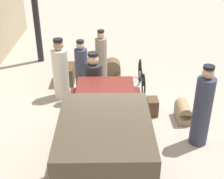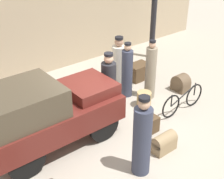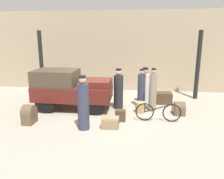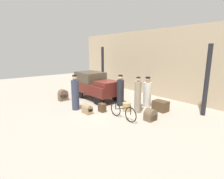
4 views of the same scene
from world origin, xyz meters
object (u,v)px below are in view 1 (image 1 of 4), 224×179
wicker_basket (112,92)px  porter_carrying_trunk (82,73)px  porter_standing_middle (202,109)px  truck (105,139)px  porter_lifting_near_truck (94,90)px  trunk_wicker_pale (66,74)px  trunk_barrel_dark (112,68)px  trunk_umber_medium (152,106)px  bicycle (142,78)px  conductor_in_dark_uniform (61,72)px  suitcase_tan_flat (183,112)px  porter_with_bicycle (101,64)px

wicker_basket → porter_carrying_trunk: bearing=87.7°
porter_standing_middle → porter_carrying_trunk: bearing=53.8°
truck → porter_standing_middle: (1.11, -2.05, -0.09)m
truck → porter_lifting_near_truck: 2.11m
trunk_wicker_pale → porter_carrying_trunk: bearing=-151.0°
porter_standing_middle → trunk_wicker_pale: 4.51m
trunk_barrel_dark → trunk_umber_medium: size_ratio=1.25×
bicycle → conductor_in_dark_uniform: size_ratio=0.99×
suitcase_tan_flat → porter_standing_middle: bearing=-170.6°
porter_standing_middle → porter_with_bicycle: porter_standing_middle is taller
porter_lifting_near_truck → trunk_barrel_dark: porter_lifting_near_truck is taller
truck → porter_lifting_near_truck: (2.09, 0.27, -0.14)m
porter_lifting_near_truck → trunk_barrel_dark: 2.64m
wicker_basket → porter_with_bicycle: (0.50, 0.28, 0.63)m
porter_carrying_trunk → trunk_wicker_pale: porter_carrying_trunk is taller
porter_lifting_near_truck → trunk_umber_medium: porter_lifting_near_truck is taller
truck → conductor_in_dark_uniform: size_ratio=1.93×
porter_with_bicycle → trunk_barrel_dark: bearing=-17.1°
porter_standing_middle → trunk_umber_medium: bearing=35.9°
trunk_barrel_dark → trunk_umber_medium: bearing=-157.2°
suitcase_tan_flat → porter_carrying_trunk: bearing=67.1°
porter_carrying_trunk → truck: bearing=-168.3°
wicker_basket → suitcase_tan_flat: size_ratio=0.75×
porter_standing_middle → suitcase_tan_flat: 1.10m
porter_with_bicycle → trunk_wicker_pale: (0.60, 1.11, -0.59)m
porter_carrying_trunk → trunk_wicker_pale: (1.07, 0.59, -0.53)m
bicycle → trunk_wicker_pale: (0.45, 2.28, -0.09)m
wicker_basket → conductor_in_dark_uniform: 1.50m
bicycle → wicker_basket: size_ratio=3.76×
wicker_basket → porter_with_bicycle: bearing=29.1°
porter_with_bicycle → porter_carrying_trunk: 0.70m
truck → trunk_wicker_pale: truck is taller
trunk_barrel_dark → porter_standing_middle: bearing=-152.4°
bicycle → porter_standing_middle: porter_standing_middle is taller
porter_carrying_trunk → trunk_wicker_pale: size_ratio=2.30×
conductor_in_dark_uniform → trunk_umber_medium: bearing=-111.5°
porter_carrying_trunk → porter_with_bicycle: bearing=-47.6°
trunk_barrel_dark → trunk_wicker_pale: (-0.47, 1.44, 0.04)m
trunk_barrel_dark → trunk_umber_medium: 2.52m
porter_carrying_trunk → suitcase_tan_flat: 2.81m
porter_standing_middle → suitcase_tan_flat: bearing=9.4°
trunk_barrel_dark → trunk_wicker_pale: trunk_barrel_dark is taller
wicker_basket → trunk_umber_medium: bearing=-126.1°
porter_carrying_trunk → bicycle: bearing=-69.9°
bicycle → porter_standing_middle: 2.82m
porter_carrying_trunk → trunk_barrel_dark: porter_carrying_trunk is taller
truck → suitcase_tan_flat: (2.00, -1.90, -0.72)m
truck → trunk_barrel_dark: size_ratio=6.10×
truck → porter_standing_middle: porter_standing_middle is taller
conductor_in_dark_uniform → trunk_barrel_dark: (1.37, -1.44, -0.54)m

